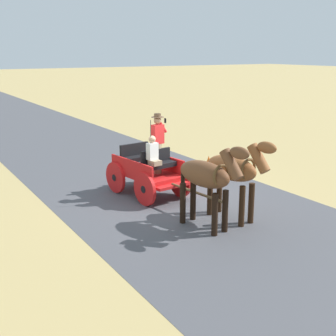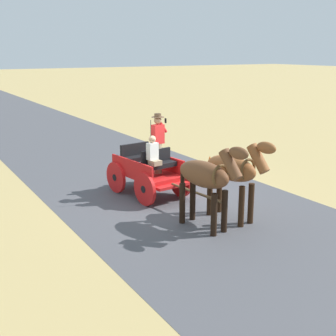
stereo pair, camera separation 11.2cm
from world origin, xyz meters
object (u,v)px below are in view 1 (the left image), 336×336
object	(u,v)px
horse_drawn_carriage	(149,169)
traffic_cone	(209,162)
horse_near_side	(235,171)
horse_off_side	(207,177)

from	to	relation	value
horse_drawn_carriage	traffic_cone	size ratio (longest dim) A/B	9.03
horse_near_side	horse_off_side	xyz separation A→B (m)	(0.93, 0.11, 0.00)
horse_drawn_carriage	horse_off_side	bearing A→B (deg)	88.20
horse_near_side	traffic_cone	world-z (taller)	horse_near_side
traffic_cone	horse_off_side	bearing A→B (deg)	52.91
horse_off_side	traffic_cone	xyz separation A→B (m)	(-3.50, -4.63, -1.07)
horse_drawn_carriage	traffic_cone	xyz separation A→B (m)	(-3.41, -1.57, -0.57)
horse_off_side	traffic_cone	size ratio (longest dim) A/B	4.42
horse_near_side	traffic_cone	distance (m)	5.31
horse_drawn_carriage	traffic_cone	world-z (taller)	horse_drawn_carriage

